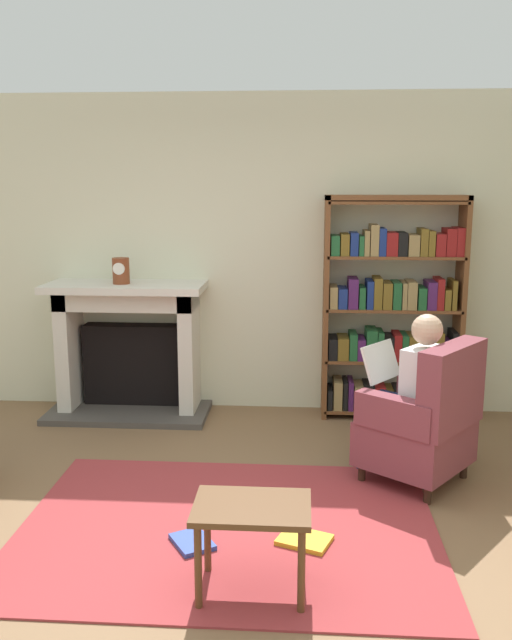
{
  "coord_description": "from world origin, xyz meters",
  "views": [
    {
      "loc": [
        0.41,
        -3.26,
        1.95
      ],
      "look_at": [
        0.1,
        1.2,
        1.05
      ],
      "focal_mm": 37.97,
      "sensor_mm": 36.0,
      "label": 1
    }
  ],
  "objects_px": {
    "fireplace": "(130,344)",
    "side_table": "(252,519)",
    "seated_reader": "(410,389)",
    "bookshelf": "(393,312)",
    "mantel_clock": "(121,271)",
    "armchair_reading": "(425,422)"
  },
  "relations": [
    {
      "from": "armchair_reading",
      "to": "seated_reader",
      "type": "relative_size",
      "value": 0.85
    },
    {
      "from": "fireplace",
      "to": "armchair_reading",
      "type": "xyz_separation_m",
      "value": [
        2.29,
        -1.29,
        -0.18
      ]
    },
    {
      "from": "mantel_clock",
      "to": "side_table",
      "type": "height_order",
      "value": "mantel_clock"
    },
    {
      "from": "fireplace",
      "to": "mantel_clock",
      "type": "bearing_deg",
      "value": -103.56
    },
    {
      "from": "armchair_reading",
      "to": "side_table",
      "type": "distance_m",
      "value": 1.67
    },
    {
      "from": "mantel_clock",
      "to": "side_table",
      "type": "distance_m",
      "value": 2.94
    },
    {
      "from": "fireplace",
      "to": "armchair_reading",
      "type": "relative_size",
      "value": 1.4
    },
    {
      "from": "mantel_clock",
      "to": "armchair_reading",
      "type": "bearing_deg",
      "value": -27.29
    },
    {
      "from": "mantel_clock",
      "to": "seated_reader",
      "type": "bearing_deg",
      "value": -26.8
    },
    {
      "from": "fireplace",
      "to": "side_table",
      "type": "distance_m",
      "value": 2.89
    },
    {
      "from": "side_table",
      "to": "fireplace",
      "type": "bearing_deg",
      "value": 115.69
    },
    {
      "from": "bookshelf",
      "to": "side_table",
      "type": "bearing_deg",
      "value": -110.49
    },
    {
      "from": "seated_reader",
      "to": "side_table",
      "type": "xyz_separation_m",
      "value": [
        -0.94,
        -1.38,
        -0.24
      ]
    },
    {
      "from": "bookshelf",
      "to": "side_table",
      "type": "height_order",
      "value": "bookshelf"
    },
    {
      "from": "fireplace",
      "to": "seated_reader",
      "type": "distance_m",
      "value": 2.51
    },
    {
      "from": "fireplace",
      "to": "armchair_reading",
      "type": "distance_m",
      "value": 2.63
    },
    {
      "from": "seated_reader",
      "to": "bookshelf",
      "type": "bearing_deg",
      "value": -144.22
    },
    {
      "from": "armchair_reading",
      "to": "bookshelf",
      "type": "bearing_deg",
      "value": -140.11
    },
    {
      "from": "bookshelf",
      "to": "seated_reader",
      "type": "distance_m",
      "value": 1.29
    },
    {
      "from": "mantel_clock",
      "to": "armchair_reading",
      "type": "distance_m",
      "value": 2.73
    },
    {
      "from": "seated_reader",
      "to": "side_table",
      "type": "bearing_deg",
      "value": 3.29
    },
    {
      "from": "fireplace",
      "to": "seated_reader",
      "type": "xyz_separation_m",
      "value": [
        2.19,
        -1.22,
        0.02
      ]
    }
  ]
}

